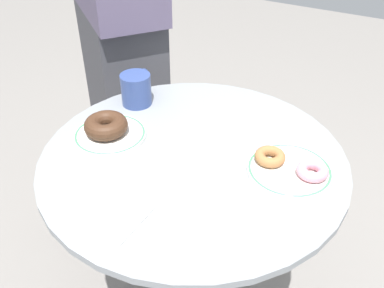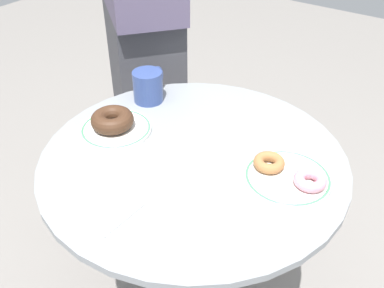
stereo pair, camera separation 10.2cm
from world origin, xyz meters
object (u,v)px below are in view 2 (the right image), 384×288
at_px(paper_napkin, 103,207).
at_px(donut_pink_frosted, 310,180).
at_px(plate_right, 287,178).
at_px(coffee_mug, 149,86).
at_px(donut_chocolate, 112,120).
at_px(plate_left, 116,129).
at_px(cafe_table, 193,221).
at_px(donut_cinnamon, 269,162).
at_px(person_figure, 142,23).

bearing_deg(paper_napkin, donut_pink_frosted, 43.26).
xyz_separation_m(plate_right, coffee_mug, (-0.49, 0.10, 0.04)).
xyz_separation_m(donut_chocolate, coffee_mug, (-0.03, 0.18, 0.01)).
bearing_deg(donut_pink_frosted, paper_napkin, -136.74).
xyz_separation_m(plate_left, coffee_mug, (-0.03, 0.18, 0.04)).
height_order(plate_left, paper_napkin, plate_left).
distance_m(cafe_table, donut_cinnamon, 0.31).
height_order(cafe_table, plate_right, plate_right).
height_order(paper_napkin, coffee_mug, coffee_mug).
xyz_separation_m(plate_right, donut_pink_frosted, (0.05, 0.00, 0.02)).
bearing_deg(donut_cinnamon, donut_pink_frosted, -2.19).
height_order(donut_pink_frosted, donut_cinnamon, same).
xyz_separation_m(donut_pink_frosted, coffee_mug, (-0.54, 0.10, 0.02)).
distance_m(plate_left, donut_cinnamon, 0.41).
height_order(donut_pink_frosted, coffee_mug, coffee_mug).
distance_m(plate_left, plate_right, 0.46).
xyz_separation_m(donut_pink_frosted, person_figure, (-0.78, 0.35, 0.08)).
height_order(plate_left, person_figure, person_figure).
distance_m(donut_chocolate, person_figure, 0.51).
bearing_deg(donut_chocolate, coffee_mug, 98.39).
xyz_separation_m(cafe_table, plate_right, (0.23, 0.05, 0.24)).
bearing_deg(paper_napkin, donut_cinnamon, 54.12).
distance_m(cafe_table, plate_left, 0.33).
relative_size(cafe_table, donut_cinnamon, 10.48).
distance_m(cafe_table, coffee_mug, 0.41).
bearing_deg(cafe_table, donut_pink_frosted, 10.17).
height_order(plate_right, donut_chocolate, donut_chocolate).
distance_m(paper_napkin, coffee_mug, 0.46).
distance_m(plate_left, coffee_mug, 0.18).
bearing_deg(donut_pink_frosted, donut_cinnamon, 177.81).
xyz_separation_m(plate_left, donut_chocolate, (-0.01, -0.00, 0.03)).
bearing_deg(donut_cinnamon, plate_left, -168.07).
bearing_deg(paper_napkin, person_figure, 124.39).
bearing_deg(plate_left, coffee_mug, 101.00).
bearing_deg(plate_right, donut_pink_frosted, 1.35).
bearing_deg(donut_chocolate, cafe_table, 8.10).
bearing_deg(donut_chocolate, plate_right, 10.08).
bearing_deg(cafe_table, donut_cinnamon, 16.99).
xyz_separation_m(cafe_table, donut_chocolate, (-0.23, -0.03, 0.26)).
bearing_deg(donut_cinnamon, coffee_mug, 168.08).
height_order(cafe_table, coffee_mug, coffee_mug).
relative_size(cafe_table, person_figure, 0.43).
xyz_separation_m(donut_chocolate, person_figure, (-0.27, 0.43, 0.07)).
bearing_deg(donut_chocolate, donut_pink_frosted, 9.23).
height_order(donut_cinnamon, person_figure, person_figure).
bearing_deg(coffee_mug, donut_chocolate, -81.61).
relative_size(donut_chocolate, person_figure, 0.06).
bearing_deg(donut_cinnamon, donut_chocolate, -168.02).
bearing_deg(cafe_table, donut_chocolate, -171.90).
height_order(plate_right, donut_pink_frosted, donut_pink_frosted).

